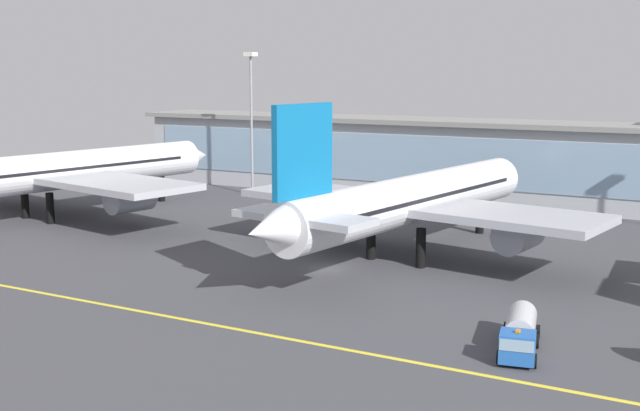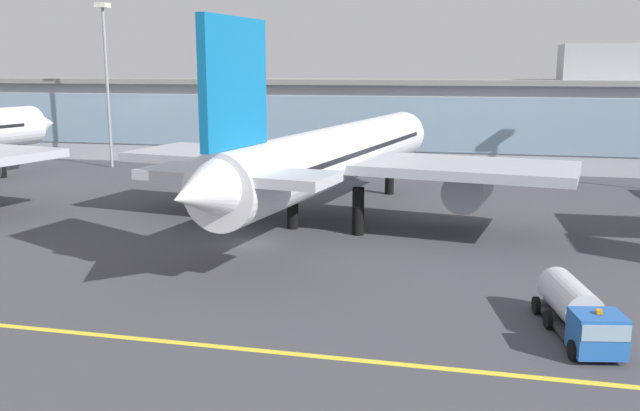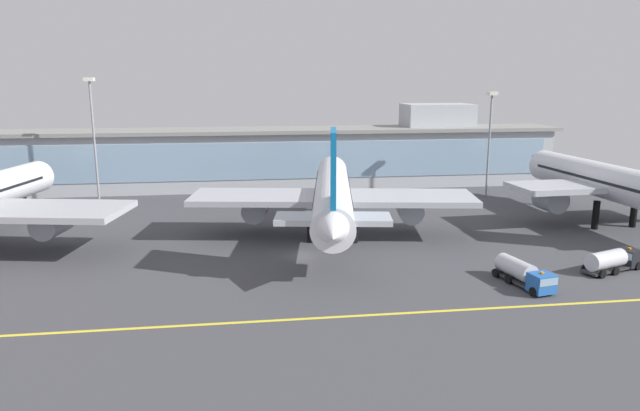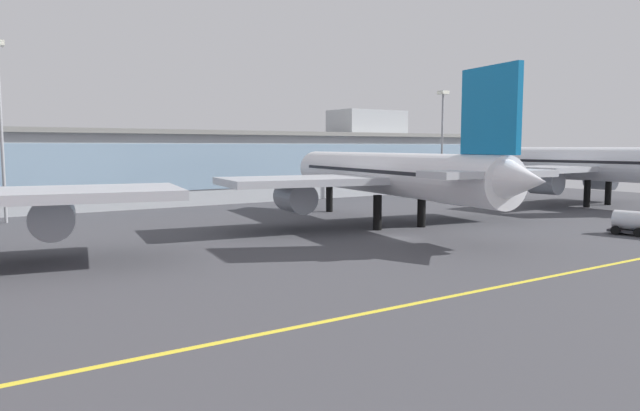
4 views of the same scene
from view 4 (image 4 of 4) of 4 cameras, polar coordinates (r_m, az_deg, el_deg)
The scene contains 7 objects.
ground_plane at distance 67.88m, azimuth 7.73°, elevation -3.19°, with size 180.00×180.00×0.00m, color #424247.
taxiway_centreline_stripe at distance 53.62m, azimuth 23.49°, elevation -6.02°, with size 144.00×0.50×0.01m, color yellow.
terminal_building at distance 113.57m, azimuth -9.63°, elevation 4.03°, with size 131.51×14.00×18.69m.
airliner_near_right at distance 78.04m, azimuth 6.60°, elevation 3.01°, with size 45.43×55.46×18.61m.
airliner_far_right at distance 115.43m, azimuth 24.42°, elevation 3.68°, with size 33.30×48.70×19.94m.
apron_light_mast_west at distance 91.09m, azimuth -28.88°, elevation 8.57°, with size 1.80×1.80×24.75m.
apron_light_mast_centre at distance 123.49m, azimuth 11.91°, elevation 7.52°, with size 1.80×1.80×21.92m.
Camera 4 is at (-44.25, -50.39, 10.54)m, focal length 32.64 mm.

